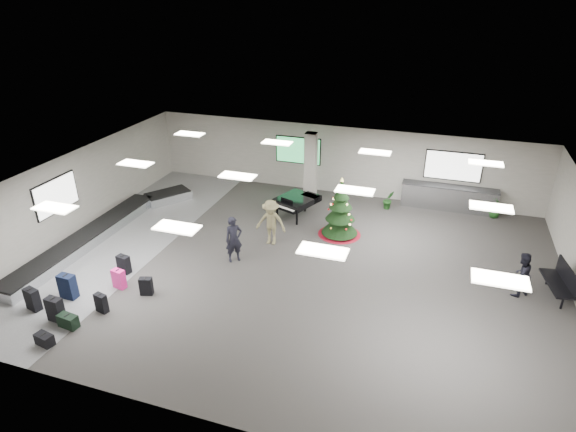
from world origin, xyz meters
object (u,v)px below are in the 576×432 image
(service_counter, at_px, (448,198))
(pink_suitcase, at_px, (119,279))
(christmas_tree, at_px, (340,215))
(traveler_bench, at_px, (521,275))
(baggage_carousel, at_px, (105,229))
(potted_plant_left, at_px, (388,200))
(grand_piano, at_px, (295,201))
(potted_plant_right, at_px, (495,207))
(traveler_a, at_px, (234,239))
(traveler_b, at_px, (271,222))
(bench, at_px, (562,281))

(service_counter, xyz_separation_m, pink_suitcase, (-9.99, -9.73, -0.22))
(christmas_tree, bearing_deg, traveler_bench, -19.76)
(baggage_carousel, xyz_separation_m, potted_plant_left, (10.35, 5.94, 0.21))
(pink_suitcase, distance_m, traveler_bench, 12.83)
(baggage_carousel, height_order, grand_piano, grand_piano)
(grand_piano, height_order, potted_plant_right, grand_piano)
(christmas_tree, bearing_deg, traveler_a, -134.93)
(service_counter, relative_size, traveler_bench, 2.69)
(grand_piano, relative_size, potted_plant_left, 2.50)
(traveler_a, distance_m, potted_plant_left, 7.73)
(baggage_carousel, xyz_separation_m, christmas_tree, (8.85, 2.90, 0.62))
(traveler_b, bearing_deg, potted_plant_left, 47.43)
(grand_piano, xyz_separation_m, bench, (9.68, -2.99, -0.12))
(pink_suitcase, height_order, grand_piano, grand_piano)
(bench, relative_size, potted_plant_right, 1.98)
(grand_piano, bearing_deg, baggage_carousel, -128.42)
(christmas_tree, bearing_deg, service_counter, 43.83)
(traveler_bench, height_order, potted_plant_left, traveler_bench)
(service_counter, distance_m, potted_plant_left, 2.62)
(baggage_carousel, distance_m, traveler_a, 5.76)
(grand_piano, distance_m, potted_plant_right, 8.47)
(christmas_tree, distance_m, potted_plant_left, 3.41)
(christmas_tree, distance_m, traveler_bench, 6.69)
(potted_plant_left, bearing_deg, traveler_a, -126.81)
(traveler_bench, bearing_deg, traveler_b, -44.00)
(service_counter, bearing_deg, traveler_bench, -69.29)
(traveler_b, bearing_deg, grand_piano, 83.45)
(grand_piano, bearing_deg, pink_suitcase, -97.84)
(potted_plant_right, bearing_deg, bench, -73.81)
(grand_piano, relative_size, traveler_b, 1.19)
(traveler_bench, xyz_separation_m, potted_plant_right, (-0.39, 5.87, -0.31))
(bench, height_order, potted_plant_right, bench)
(baggage_carousel, xyz_separation_m, grand_piano, (6.70, 3.91, 0.51))
(traveler_a, relative_size, traveler_bench, 1.13)
(baggage_carousel, bearing_deg, potted_plant_left, 29.88)
(traveler_a, relative_size, potted_plant_right, 1.92)
(christmas_tree, relative_size, potted_plant_left, 2.85)
(bench, bearing_deg, baggage_carousel, 173.61)
(traveler_b, distance_m, traveler_bench, 8.65)
(bench, height_order, traveler_a, traveler_a)
(potted_plant_right, bearing_deg, service_counter, 173.43)
(traveler_a, xyz_separation_m, traveler_b, (0.81, 1.60, 0.04))
(traveler_a, bearing_deg, christmas_tree, 2.90)
(traveler_b, bearing_deg, traveler_bench, -7.57)
(traveler_bench, xyz_separation_m, potted_plant_left, (-4.80, 5.30, -0.33))
(grand_piano, distance_m, bench, 10.13)
(traveler_b, distance_m, potted_plant_left, 5.98)
(traveler_a, bearing_deg, baggage_carousel, 135.48)
(grand_piano, height_order, traveler_bench, traveler_bench)
(traveler_a, height_order, potted_plant_right, traveler_a)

